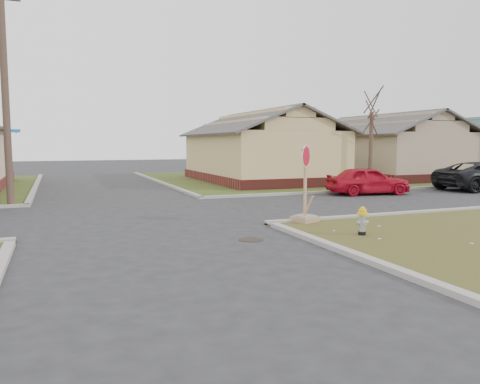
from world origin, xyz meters
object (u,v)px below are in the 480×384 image
object	(u,v)px
red_sedan	(368,181)
utility_pole	(5,87)
fire_hydrant	(362,219)
stop_sign	(305,205)

from	to	relation	value
red_sedan	utility_pole	bearing A→B (deg)	94.61
fire_hydrant	utility_pole	bearing A→B (deg)	141.56
stop_sign	red_sedan	size ratio (longest dim) A/B	0.60
fire_hydrant	stop_sign	size ratio (longest dim) A/B	0.32
stop_sign	red_sedan	world-z (taller)	stop_sign
utility_pole	red_sedan	size ratio (longest dim) A/B	2.24
utility_pole	red_sedan	distance (m)	16.51
utility_pole	stop_sign	size ratio (longest dim) A/B	3.70
stop_sign	fire_hydrant	bearing A→B (deg)	-99.71
utility_pole	stop_sign	xyz separation A→B (m)	(8.98, -7.67, -4.09)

